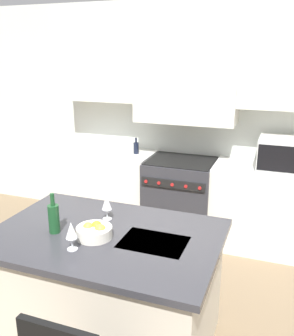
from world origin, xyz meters
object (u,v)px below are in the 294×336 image
Objects in this scene: wine_glass_far at (107,203)px; wine_bottle at (54,218)px; microwave at (283,154)px; wine_glass_near at (71,231)px; range_stove at (180,198)px; oil_bottle_on_counter at (136,148)px; fruit_bowl at (95,231)px.

wine_bottle is at bearing -128.08° from wine_glass_far.
microwave is 2.62× the size of wine_glass_far.
wine_glass_near is at bearing -119.15° from microwave.
oil_bottle_on_counter reaches higher than range_stove.
microwave is 1.67m from oil_bottle_on_counter.
wine_glass_near is at bearing -78.38° from oil_bottle_on_counter.
range_stove is 0.80m from oil_bottle_on_counter.
oil_bottle_on_counter is at bearing 178.68° from microwave.
wine_bottle is 1.50× the size of oil_bottle_on_counter.
oil_bottle_on_counter reaches higher than fruit_bowl.
range_stove is 4.88× the size of wine_glass_near.
fruit_bowl is 1.27× the size of oil_bottle_on_counter.
microwave is 2.08m from wine_glass_far.
range_stove is at bearing 86.59° from wine_glass_near.
wine_bottle is at bearing -84.12° from oil_bottle_on_counter.
oil_bottle_on_counter is (-1.67, 0.04, -0.09)m from microwave.
microwave is at bearing 60.85° from wine_glass_near.
wine_bottle is 1.18× the size of fruit_bowl.
wine_bottle reaches higher than fruit_bowl.
wine_glass_near is at bearing -90.78° from wine_glass_far.
oil_bottle_on_counter reaches higher than wine_glass_far.
microwave reaches higher than fruit_bowl.
wine_glass_far is at bearing -94.18° from range_stove.
fruit_bowl is 2.08m from oil_bottle_on_counter.
wine_glass_far is 0.78× the size of fruit_bowl.
microwave is at bearing 54.41° from wine_glass_far.
fruit_bowl is (-0.07, -1.96, 0.48)m from range_stove.
microwave is at bearing -1.32° from oil_bottle_on_counter.
microwave is (1.09, 0.02, 0.64)m from range_stove.
microwave is 2.04× the size of fruit_bowl.
wine_bottle reaches higher than oil_bottle_on_counter.
wine_glass_near is 0.78× the size of fruit_bowl.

